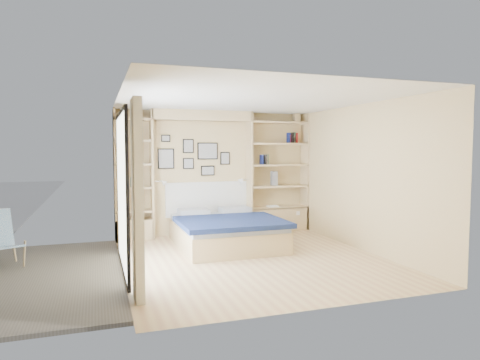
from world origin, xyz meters
name	(u,v)px	position (x,y,z in m)	size (l,w,h in m)	color
ground	(252,259)	(0.00, 0.00, 0.00)	(4.50, 4.50, 0.00)	#DCBC83
room_shell	(205,184)	(-0.39, 1.52, 1.08)	(4.50, 4.50, 4.50)	tan
bed	(225,230)	(-0.13, 1.05, 0.28)	(1.77, 2.30, 1.07)	#DBBA85
photo_gallery	(193,156)	(-0.45, 2.22, 1.60)	(1.48, 0.02, 0.82)	black
reading_lamps	(203,181)	(-0.30, 2.00, 1.10)	(1.92, 0.12, 0.15)	silver
shelf_decor	(274,150)	(1.24, 2.07, 1.72)	(3.56, 0.23, 2.03)	navy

